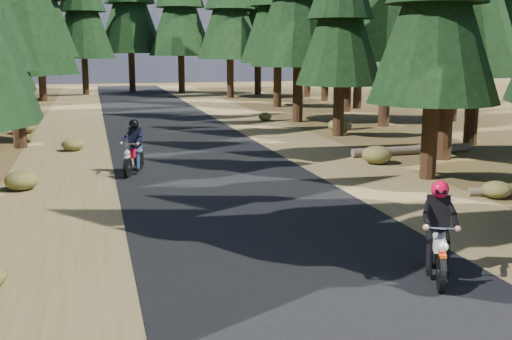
% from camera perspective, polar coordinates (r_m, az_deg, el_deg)
% --- Properties ---
extents(ground, '(120.00, 120.00, 0.00)m').
position_cam_1_polar(ground, '(13.49, 1.59, -5.75)').
color(ground, '#403016').
rests_on(ground, ground).
extents(road, '(6.00, 100.00, 0.01)m').
position_cam_1_polar(road, '(18.20, -2.73, -1.38)').
color(road, black).
rests_on(road, ground).
extents(shoulder_l, '(3.20, 100.00, 0.01)m').
position_cam_1_polar(shoulder_l, '(17.88, -17.33, -2.10)').
color(shoulder_l, brown).
rests_on(shoulder_l, ground).
extents(shoulder_r, '(3.20, 100.00, 0.01)m').
position_cam_1_polar(shoulder_r, '(19.63, 10.54, -0.67)').
color(shoulder_r, brown).
rests_on(shoulder_r, ground).
extents(log_near, '(4.87, 0.61, 0.32)m').
position_cam_1_polar(log_near, '(24.21, 13.73, 1.74)').
color(log_near, '#4C4233').
rests_on(log_near, ground).
extents(understory_shrubs, '(15.17, 29.48, 0.67)m').
position_cam_1_polar(understory_shrubs, '(22.47, -1.21, 1.67)').
color(understory_shrubs, '#474C1E').
rests_on(understory_shrubs, ground).
extents(rider_lead, '(1.27, 1.93, 1.66)m').
position_cam_1_polar(rider_lead, '(11.23, 15.88, -6.63)').
color(rider_lead, silver).
rests_on(rider_lead, road).
extents(rider_follow, '(1.20, 1.97, 1.69)m').
position_cam_1_polar(rider_follow, '(20.10, -10.84, 1.23)').
color(rider_follow, '#AA0B1A').
rests_on(rider_follow, road).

